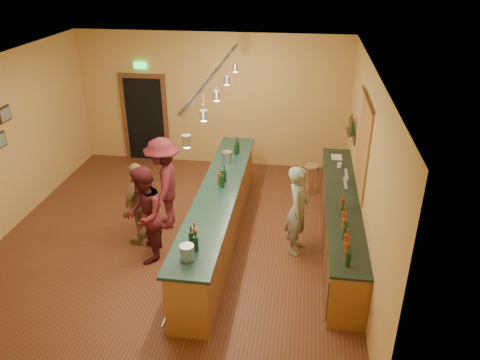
# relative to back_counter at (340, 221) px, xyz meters

# --- Properties ---
(floor) EXTENTS (7.00, 7.00, 0.00)m
(floor) POSITION_rel_back_counter_xyz_m (-2.97, -0.18, -0.49)
(floor) COLOR #572618
(floor) RESTS_ON ground
(ceiling) EXTENTS (6.50, 7.00, 0.02)m
(ceiling) POSITION_rel_back_counter_xyz_m (-2.97, -0.18, 2.71)
(ceiling) COLOR silver
(ceiling) RESTS_ON wall_back
(wall_back) EXTENTS (6.50, 0.02, 3.20)m
(wall_back) POSITION_rel_back_counter_xyz_m (-2.97, 3.32, 1.11)
(wall_back) COLOR gold
(wall_back) RESTS_ON floor
(wall_front) EXTENTS (6.50, 0.02, 3.20)m
(wall_front) POSITION_rel_back_counter_xyz_m (-2.97, -3.68, 1.11)
(wall_front) COLOR gold
(wall_front) RESTS_ON floor
(wall_left) EXTENTS (0.02, 7.00, 3.20)m
(wall_left) POSITION_rel_back_counter_xyz_m (-6.22, -0.18, 1.11)
(wall_left) COLOR gold
(wall_left) RESTS_ON floor
(wall_right) EXTENTS (0.02, 7.00, 3.20)m
(wall_right) POSITION_rel_back_counter_xyz_m (0.28, -0.18, 1.11)
(wall_right) COLOR gold
(wall_right) RESTS_ON floor
(doorway) EXTENTS (1.15, 0.09, 2.48)m
(doorway) POSITION_rel_back_counter_xyz_m (-4.67, 3.30, 0.64)
(doorway) COLOR black
(doorway) RESTS_ON wall_back
(tapestry) EXTENTS (0.03, 1.40, 1.60)m
(tapestry) POSITION_rel_back_counter_xyz_m (0.26, 0.22, 1.36)
(tapestry) COLOR #973B1E
(tapestry) RESTS_ON wall_right
(bottle_shelf) EXTENTS (0.17, 0.55, 0.54)m
(bottle_shelf) POSITION_rel_back_counter_xyz_m (0.20, 1.72, 1.18)
(bottle_shelf) COLOR #502818
(bottle_shelf) RESTS_ON wall_right
(back_counter) EXTENTS (0.60, 4.55, 1.27)m
(back_counter) POSITION_rel_back_counter_xyz_m (0.00, 0.00, 0.00)
(back_counter) COLOR olive
(back_counter) RESTS_ON floor
(tasting_bar) EXTENTS (0.74, 5.10, 1.38)m
(tasting_bar) POSITION_rel_back_counter_xyz_m (-2.18, -0.18, 0.12)
(tasting_bar) COLOR olive
(tasting_bar) RESTS_ON floor
(pendant_track) EXTENTS (0.11, 4.60, 0.50)m
(pendant_track) POSITION_rel_back_counter_xyz_m (-2.17, -0.18, 2.50)
(pendant_track) COLOR silver
(pendant_track) RESTS_ON ceiling
(bartender) EXTENTS (0.47, 0.64, 1.63)m
(bartender) POSITION_rel_back_counter_xyz_m (-0.77, -0.31, 0.33)
(bartender) COLOR gray
(bartender) RESTS_ON floor
(customer_a) EXTENTS (0.80, 0.94, 1.71)m
(customer_a) POSITION_rel_back_counter_xyz_m (-3.32, -0.91, 0.37)
(customer_a) COLOR #59191E
(customer_a) RESTS_ON floor
(customer_b) EXTENTS (0.62, 0.99, 1.56)m
(customer_b) POSITION_rel_back_counter_xyz_m (-3.58, -0.39, 0.30)
(customer_b) COLOR #997A51
(customer_b) RESTS_ON floor
(customer_c) EXTENTS (0.77, 1.22, 1.80)m
(customer_c) POSITION_rel_back_counter_xyz_m (-3.30, 0.20, 0.41)
(customer_c) COLOR #59191E
(customer_c) RESTS_ON floor
(bar_stool) EXTENTS (0.32, 0.32, 0.67)m
(bar_stool) POSITION_rel_back_counter_xyz_m (-0.52, 1.94, 0.04)
(bar_stool) COLOR #8D5E3F
(bar_stool) RESTS_ON floor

